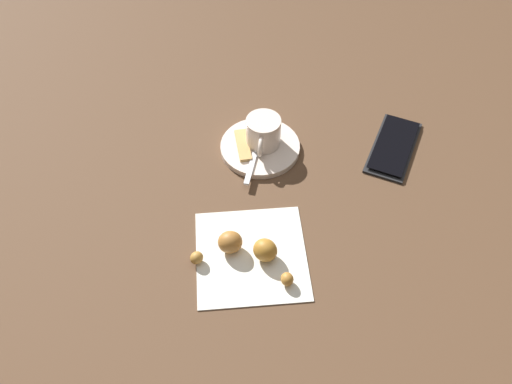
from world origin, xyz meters
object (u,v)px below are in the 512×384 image
Objects in this scene: croissant at (247,249)px; espresso_cup at (263,132)px; saucer at (260,147)px; cell_phone at (394,146)px; sugar_packet at (243,145)px; napkin at (251,255)px; teaspoon at (257,146)px.

espresso_cup is at bearing -0.63° from croissant.
cell_phone is (0.03, -0.23, -0.00)m from saucer.
saucer is 1.91× the size of sugar_packet.
sugar_packet is at bearing 108.71° from espresso_cup.
croissant is (-0.22, 0.00, -0.02)m from espresso_cup.
espresso_cup reaches higher than sugar_packet.
croissant is at bearing 137.21° from cell_phone.
napkin is at bearing -179.03° from espresso_cup.
teaspoon is 0.02m from sugar_packet.
croissant reaches higher than teaspoon.
cell_phone is (0.03, -0.23, -0.01)m from teaspoon.
teaspoon is 1.82× the size of sugar_packet.
croissant is at bearing -178.05° from teaspoon.
espresso_cup reaches higher than saucer.
espresso_cup reaches higher than cell_phone.
saucer is 0.03m from espresso_cup.
espresso_cup is 0.23m from cell_phone.
sugar_packet is at bearing 92.18° from teaspoon.
saucer is at bearing 0.56° from croissant.
cell_phone reaches higher than napkin.
napkin is (-0.21, -0.01, -0.00)m from saucer.
croissant reaches higher than sugar_packet.
cell_phone is at bearing 81.88° from sugar_packet.
cell_phone is at bearing -82.23° from teaspoon.
espresso_cup reaches higher than croissant.
croissant is (-0.21, -0.01, 0.01)m from teaspoon.
espresso_cup is 0.52× the size of croissant.
cell_phone is at bearing -42.79° from croissant.
saucer is 0.23m from cell_phone.
sugar_packet reaches higher than napkin.
sugar_packet reaches higher than cell_phone.
croissant is at bearing -179.44° from saucer.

